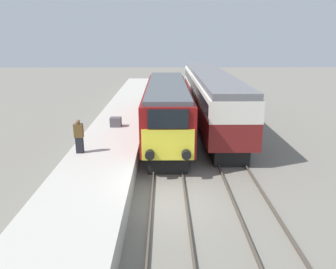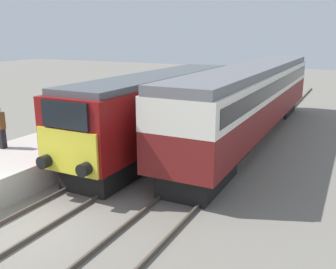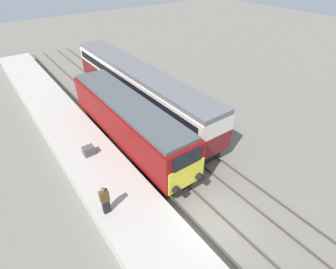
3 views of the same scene
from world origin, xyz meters
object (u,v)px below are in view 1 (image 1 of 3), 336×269
luggage_crate (116,122)px  passenger_carriage (210,92)px  locomotive (167,109)px  person_on_platform (79,136)px

luggage_crate → passenger_carriage: bearing=35.4°
passenger_carriage → luggage_crate: passenger_carriage is taller
locomotive → person_on_platform: bearing=-129.1°
luggage_crate → person_on_platform: bearing=-102.4°
person_on_platform → locomotive: bearing=50.9°
passenger_carriage → luggage_crate: bearing=-144.6°
luggage_crate → locomotive: bearing=8.3°
passenger_carriage → person_on_platform: 12.48m
locomotive → passenger_carriage: bearing=51.6°
passenger_carriage → person_on_platform: passenger_carriage is taller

